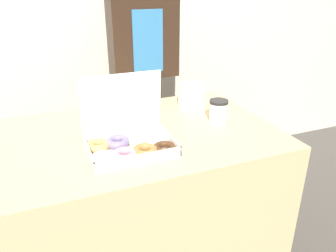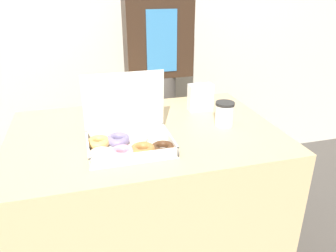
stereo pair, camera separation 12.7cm
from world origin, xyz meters
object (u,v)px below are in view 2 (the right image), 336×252
(donut_box, at_px, (126,139))
(coffee_cup, at_px, (224,114))
(napkin_holder, at_px, (200,97))
(person_customer, at_px, (158,67))

(donut_box, relative_size, coffee_cup, 3.16)
(napkin_holder, bearing_deg, donut_box, -143.02)
(donut_box, height_order, person_customer, person_customer)
(napkin_holder, bearing_deg, coffee_cup, -80.09)
(coffee_cup, xyz_separation_m, napkin_holder, (-0.04, 0.21, 0.01))
(coffee_cup, bearing_deg, napkin_holder, 99.91)
(coffee_cup, relative_size, person_customer, 0.07)
(coffee_cup, distance_m, napkin_holder, 0.21)
(donut_box, xyz_separation_m, person_customer, (0.32, 0.77, 0.08))
(donut_box, bearing_deg, coffee_cup, 13.49)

